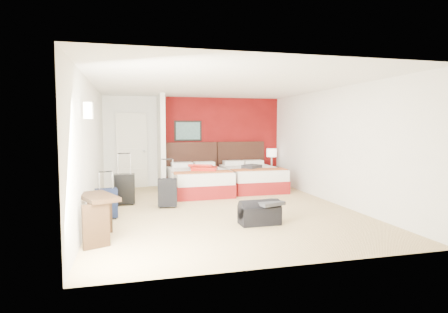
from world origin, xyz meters
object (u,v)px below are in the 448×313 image
object	(u,v)px
bed_right	(252,178)
desk	(98,218)
duffel_bag	(259,214)
table_lamp	(272,158)
nightstand	(271,175)
red_suitcase_open	(203,168)
bed_left	(198,181)
suitcase_navy	(106,205)
suitcase_black	(125,190)
suitcase_charcoal	(168,194)

from	to	relation	value
bed_right	desk	distance (m)	5.22
duffel_bag	table_lamp	bearing A→B (deg)	64.76
desk	nightstand	bearing A→B (deg)	23.04
red_suitcase_open	duffel_bag	distance (m)	3.19
bed_left	nightstand	bearing A→B (deg)	20.57
red_suitcase_open	table_lamp	xyz separation A→B (m)	(2.26, 1.10, 0.12)
duffel_bag	desk	world-z (taller)	desk
bed_right	suitcase_navy	size ratio (longest dim) A/B	3.72
bed_left	bed_right	size ratio (longest dim) A/B	1.01
suitcase_black	duffel_bag	size ratio (longest dim) A/B	0.93
bed_right	suitcase_black	size ratio (longest dim) A/B	3.06
nightstand	table_lamp	size ratio (longest dim) A/B	0.96
bed_right	duffel_bag	world-z (taller)	bed_right
nightstand	duffel_bag	world-z (taller)	nightstand
bed_left	suitcase_black	world-z (taller)	suitcase_black
suitcase_charcoal	table_lamp	bearing A→B (deg)	45.18
nightstand	bed_right	bearing A→B (deg)	-131.36
suitcase_black	desk	xyz separation A→B (m)	(-0.34, -2.51, 0.02)
bed_left	suitcase_navy	world-z (taller)	bed_left
duffel_bag	red_suitcase_open	bearing A→B (deg)	95.62
suitcase_charcoal	desk	world-z (taller)	desk
suitcase_navy	bed_right	bearing A→B (deg)	25.10
suitcase_black	suitcase_navy	distance (m)	1.23
bed_right	duffel_bag	xyz separation A→B (m)	(-1.02, -3.46, -0.12)
bed_left	nightstand	world-z (taller)	bed_left
suitcase_black	suitcase_charcoal	bearing A→B (deg)	-28.43
bed_right	red_suitcase_open	distance (m)	1.47
suitcase_black	suitcase_navy	xyz separation A→B (m)	(-0.31, -1.19, -0.06)
red_suitcase_open	suitcase_navy	distance (m)	3.06
desk	suitcase_black	bearing A→B (deg)	59.96
bed_right	table_lamp	world-z (taller)	table_lamp
nightstand	suitcase_black	world-z (taller)	suitcase_black
table_lamp	desk	size ratio (longest dim) A/B	0.64
bed_right	red_suitcase_open	xyz separation A→B (m)	(-1.39, -0.33, 0.35)
table_lamp	suitcase_charcoal	size ratio (longest dim) A/B	0.92
bed_left	duffel_bag	size ratio (longest dim) A/B	2.88
table_lamp	suitcase_navy	distance (m)	5.50
red_suitcase_open	table_lamp	size ratio (longest dim) A/B	1.58
red_suitcase_open	table_lamp	bearing A→B (deg)	47.01
bed_left	red_suitcase_open	size ratio (longest dim) A/B	2.38
bed_right	suitcase_charcoal	distance (m)	2.97
red_suitcase_open	table_lamp	world-z (taller)	table_lamp
red_suitcase_open	table_lamp	distance (m)	2.52
bed_right	suitcase_navy	xyz separation A→B (m)	(-3.58, -2.44, -0.03)
duffel_bag	desk	xyz separation A→B (m)	(-2.60, -0.30, 0.17)
red_suitcase_open	duffel_bag	size ratio (longest dim) A/B	1.21
nightstand	suitcase_charcoal	bearing A→B (deg)	-135.56
bed_left	red_suitcase_open	distance (m)	0.37
nightstand	suitcase_navy	bearing A→B (deg)	-137.14
suitcase_black	suitcase_navy	size ratio (longest dim) A/B	1.22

